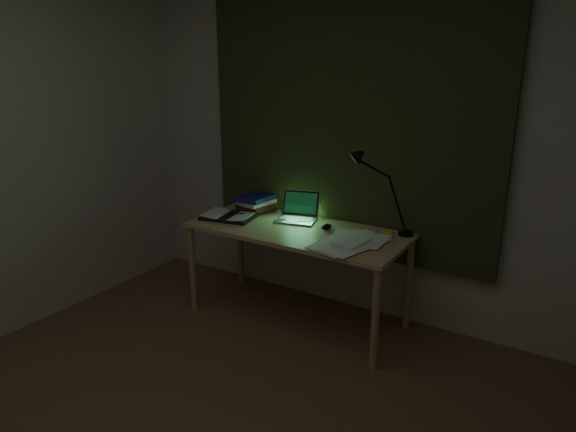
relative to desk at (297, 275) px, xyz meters
name	(u,v)px	position (x,y,z in m)	size (l,w,h in m)	color
wall_back	(347,143)	(0.17, 0.41, 0.90)	(3.50, 0.00, 2.50)	beige
curtain	(346,115)	(0.17, 0.37, 1.10)	(2.20, 0.06, 2.00)	#282E17
desk	(297,275)	(0.00, 0.00, 0.00)	(1.53, 0.67, 0.70)	#DEAE77
laptop	(296,208)	(-0.09, 0.14, 0.45)	(0.28, 0.32, 0.20)	#A5A5AA
open_textbook	(229,216)	(-0.56, -0.05, 0.36)	(0.37, 0.27, 0.03)	white
book_stack	(256,203)	(-0.48, 0.19, 0.42)	(0.21, 0.25, 0.13)	white
loose_papers	(346,240)	(0.40, -0.06, 0.36)	(0.37, 0.39, 0.02)	white
mouse	(326,227)	(0.18, 0.10, 0.37)	(0.06, 0.09, 0.03)	black
sticky_yellow	(386,233)	(0.57, 0.21, 0.36)	(0.08, 0.08, 0.02)	yellow
sticky_pink	(381,233)	(0.54, 0.21, 0.36)	(0.08, 0.08, 0.02)	#E458A7
desk_lamp	(408,195)	(0.69, 0.27, 0.62)	(0.37, 0.29, 0.55)	black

